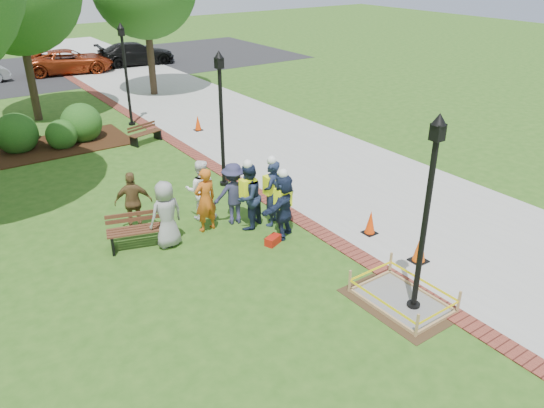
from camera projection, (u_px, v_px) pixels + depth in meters
ground at (283, 264)px, 12.89m from camera, size 100.00×100.00×0.00m
sidewalk at (241, 127)px, 22.86m from camera, size 6.00×60.00×0.02m
brick_edging at (172, 140)px, 21.18m from camera, size 0.50×60.00×0.03m
mulch_bed at (35, 149)px, 20.21m from camera, size 7.00×3.00×0.05m
parking_lot at (28, 73)px, 32.87m from camera, size 36.00×12.00×0.01m
wet_concrete_pad at (402, 293)px, 11.38m from camera, size 1.73×2.32×0.55m
bench_near at (141, 237)px, 13.51m from camera, size 1.73×1.00×0.89m
bench_far at (146, 137)px, 20.88m from camera, size 1.41×0.79×0.72m
cone_front at (420, 248)px, 12.80m from camera, size 0.40×0.40×0.78m
cone_back at (370, 223)px, 14.10m from camera, size 0.35×0.35×0.69m
cone_far at (198, 123)px, 22.25m from camera, size 0.33×0.33×0.66m
toolbox at (273, 240)px, 13.70m from camera, size 0.50×0.39×0.22m
lamp_near at (428, 202)px, 10.24m from camera, size 0.28×0.28×4.26m
lamp_mid at (221, 110)px, 16.16m from camera, size 0.28×0.28×4.26m
lamp_far at (125, 67)px, 22.08m from camera, size 0.28×0.28×4.26m
shrub_b at (20, 151)px, 20.15m from camera, size 1.57×1.57×1.57m
shrub_c at (64, 147)px, 20.50m from camera, size 1.18×1.18×1.18m
shrub_d at (84, 140)px, 21.33m from camera, size 1.60×1.60×1.60m
shrub_e at (24, 141)px, 21.19m from camera, size 1.15×1.15×1.15m
casual_person_a at (166, 214)px, 13.32m from camera, size 0.59×0.41×1.77m
casual_person_b at (205, 200)px, 14.07m from camera, size 0.61×0.42×1.79m
casual_person_c at (201, 190)px, 14.71m from camera, size 0.66×0.58×1.74m
casual_person_d at (133, 202)px, 14.07m from camera, size 0.63×0.53×1.68m
casual_person_e at (234, 194)px, 14.48m from camera, size 0.64×0.50×1.75m
hivis_worker_a at (283, 204)px, 13.73m from camera, size 0.67×0.60×1.92m
hivis_worker_b at (272, 191)px, 14.35m from camera, size 0.69×0.69×2.01m
hivis_worker_c at (248, 195)px, 14.17m from camera, size 0.69×0.60×1.98m
parked_car_c at (71, 73)px, 32.92m from camera, size 2.95×5.09×1.56m
parked_car_d at (137, 65)px, 35.29m from camera, size 2.64×5.05×1.58m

